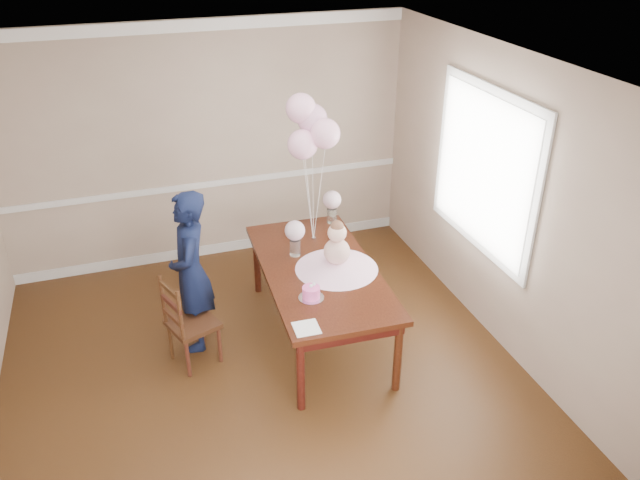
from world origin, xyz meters
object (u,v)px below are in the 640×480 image
Objects in this scene: dining_chair_seat at (193,324)px; woman at (191,272)px; birthday_cake at (311,292)px; dining_table_top at (319,271)px.

dining_chair_seat is 0.47m from woman.
birthday_cake is at bearing -44.94° from dining_chair_seat.
woman reaches higher than dining_chair_seat.
dining_chair_seat is (-1.19, -0.00, -0.33)m from dining_table_top.
dining_table_top reaches higher than dining_chair_seat.
dining_table_top is 1.24m from dining_chair_seat.
woman is (-0.91, 0.71, -0.03)m from birthday_cake.
dining_table_top is at bearing -20.43° from dining_chair_seat.
dining_table_top is 1.29× the size of woman.
dining_table_top is 0.50m from birthday_cake.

